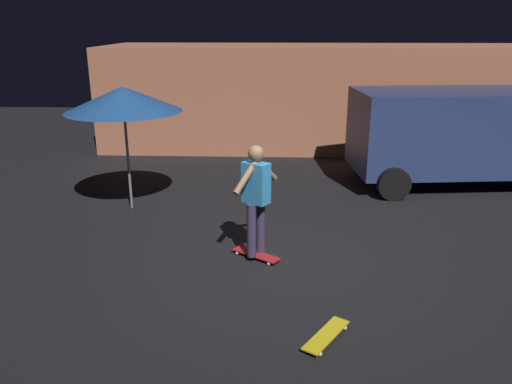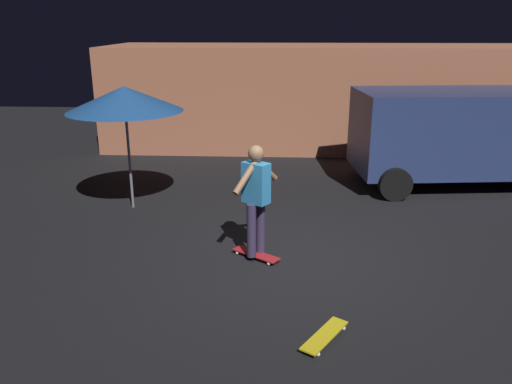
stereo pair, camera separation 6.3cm
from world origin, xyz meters
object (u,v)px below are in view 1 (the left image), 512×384
Objects in this scene: patio_umbrella at (123,99)px; skateboard_spare at (326,335)px; parked_van at (463,131)px; skater at (256,193)px; skateboard_ridden at (256,254)px.

skateboard_spare is (3.35, -4.16, -2.02)m from patio_umbrella.
parked_van is 6.99m from skateboard_spare.
patio_umbrella is 3.01× the size of skateboard_spare.
patio_umbrella is at bearing 139.74° from skater.
parked_van reaches higher than skater.
skateboard_ridden is at bearing -137.22° from parked_van.
skateboard_spare is at bearing -119.45° from parked_van.
skateboard_ridden is (-4.27, -3.95, -1.11)m from parked_van.
skateboard_ridden is at bearing -20.56° from skater.
skater is (2.48, -2.10, -1.04)m from patio_umbrella.
patio_umbrella reaches higher than skateboard_ridden.
skater is (-0.00, 0.00, 0.98)m from skateboard_ridden.
skater is (-4.27, -3.95, -0.12)m from parked_van.
parked_van is 2.86× the size of skater.
patio_umbrella is 5.71m from skateboard_spare.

